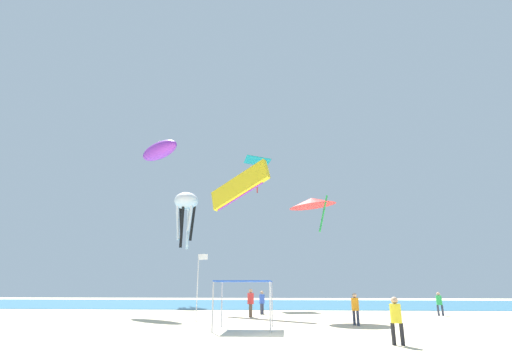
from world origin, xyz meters
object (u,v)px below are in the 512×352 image
(person_leftmost, at_px, (439,302))
(kite_delta_red, at_px, (312,202))
(kite_parafoil_yellow, at_px, (239,186))
(kite_octopus_white, at_px, (186,204))
(person_far_shore, at_px, (355,306))
(banner_flag, at_px, (199,280))
(person_near_tent, at_px, (251,300))
(person_central, at_px, (262,300))
(canopy_tent, at_px, (244,283))
(kite_diamond_teal, at_px, (257,163))
(kite_inflatable_purple, at_px, (159,151))
(person_rightmost, at_px, (396,317))

(person_leftmost, height_order, kite_delta_red, kite_delta_red)
(kite_parafoil_yellow, relative_size, kite_octopus_white, 0.85)
(person_far_shore, height_order, kite_parafoil_yellow, kite_parafoil_yellow)
(banner_flag, xyz_separation_m, kite_parafoil_yellow, (1.57, 7.44, 8.02))
(kite_parafoil_yellow, height_order, kite_octopus_white, kite_octopus_white)
(kite_parafoil_yellow, distance_m, kite_octopus_white, 13.77)
(person_near_tent, xyz_separation_m, banner_flag, (-2.96, -3.33, 1.29))
(person_near_tent, distance_m, person_central, 2.72)
(person_leftmost, bearing_deg, canopy_tent, 43.63)
(person_leftmost, relative_size, kite_diamond_teal, 0.40)
(person_central, height_order, kite_parafoil_yellow, kite_parafoil_yellow)
(person_central, xyz_separation_m, kite_parafoil_yellow, (-2.02, 1.46, 9.41))
(person_central, bearing_deg, kite_octopus_white, 57.04)
(person_leftmost, bearing_deg, kite_parafoil_yellow, -1.02)
(person_near_tent, distance_m, kite_delta_red, 8.06)
(kite_delta_red, bearing_deg, person_far_shore, 176.97)
(banner_flag, xyz_separation_m, kite_inflatable_purple, (-6.09, 8.15, 11.82))
(canopy_tent, height_order, kite_inflatable_purple, kite_inflatable_purple)
(person_far_shore, distance_m, kite_diamond_teal, 25.69)
(person_rightmost, xyz_separation_m, person_far_shore, (-0.20, 7.06, 0.01))
(person_central, height_order, kite_delta_red, kite_delta_red)
(kite_delta_red, distance_m, kite_diamond_teal, 18.31)
(kite_diamond_teal, bearing_deg, banner_flag, 158.52)
(person_far_shore, xyz_separation_m, kite_octopus_white, (-15.28, 20.82, 10.45))
(person_central, relative_size, kite_diamond_teal, 0.42)
(banner_flag, bearing_deg, person_central, 59.02)
(person_far_shore, relative_size, kite_octopus_white, 0.25)
(person_rightmost, bearing_deg, person_central, 129.20)
(kite_parafoil_yellow, xyz_separation_m, kite_diamond_teal, (0.84, 10.27, 5.59))
(person_leftmost, relative_size, banner_flag, 0.41)
(canopy_tent, bearing_deg, kite_diamond_teal, 92.40)
(kite_parafoil_yellow, bearing_deg, person_near_tent, 140.06)
(person_far_shore, distance_m, kite_parafoil_yellow, 15.35)
(kite_inflatable_purple, bearing_deg, person_near_tent, -168.01)
(kite_inflatable_purple, bearing_deg, canopy_tent, 166.85)
(person_leftmost, relative_size, person_rightmost, 0.99)
(canopy_tent, height_order, person_far_shore, canopy_tent)
(person_far_shore, bearing_deg, kite_inflatable_purple, -156.28)
(person_rightmost, bearing_deg, person_near_tent, 135.52)
(kite_diamond_teal, bearing_deg, person_near_tent, 168.46)
(person_central, bearing_deg, person_near_tent, -173.49)
(kite_delta_red, height_order, kite_parafoil_yellow, kite_parafoil_yellow)
(kite_delta_red, height_order, kite_octopus_white, kite_octopus_white)
(person_rightmost, relative_size, banner_flag, 0.41)
(person_near_tent, xyz_separation_m, kite_inflatable_purple, (-9.05, 4.82, 13.11))
(person_far_shore, xyz_separation_m, kite_diamond_teal, (-6.74, 19.73, 15.01))
(person_central, distance_m, kite_inflatable_purple, 16.52)
(person_rightmost, bearing_deg, person_leftmost, 82.28)
(kite_inflatable_purple, xyz_separation_m, kite_octopus_white, (-0.04, 10.66, -2.77))
(canopy_tent, bearing_deg, person_central, 88.56)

